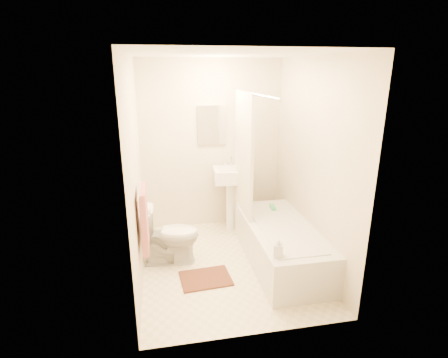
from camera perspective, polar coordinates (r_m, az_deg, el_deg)
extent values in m
plane|color=beige|center=(4.35, 0.63, -13.66)|extent=(2.40, 2.40, 0.00)
plane|color=white|center=(3.72, 0.77, 19.79)|extent=(2.40, 2.40, 0.00)
cube|color=beige|center=(5.02, -2.04, 5.39)|extent=(2.00, 0.02, 2.40)
cube|color=beige|center=(3.80, -14.24, 0.91)|extent=(0.02, 2.40, 2.40)
cube|color=beige|center=(4.18, 14.28, 2.38)|extent=(0.02, 2.40, 2.40)
cube|color=white|center=(4.94, -2.04, 8.75)|extent=(0.40, 0.03, 0.55)
cylinder|color=silver|center=(3.90, 4.89, 13.75)|extent=(0.03, 1.70, 0.03)
cube|color=silver|center=(4.40, 3.24, 3.92)|extent=(0.04, 0.80, 1.55)
cylinder|color=silver|center=(3.59, -13.68, -1.70)|extent=(0.02, 0.60, 0.02)
cube|color=#CC7266|center=(3.71, -12.86, -6.35)|extent=(0.06, 0.45, 0.66)
cylinder|color=white|center=(4.08, -12.65, -5.30)|extent=(0.11, 0.12, 0.12)
imported|color=silver|center=(4.29, -8.96, -9.01)|extent=(0.76, 0.48, 0.70)
cube|color=#4A2B21|center=(4.08, -3.02, -15.89)|extent=(0.58, 0.45, 0.02)
imported|color=white|center=(3.54, 8.87, -11.01)|extent=(0.12, 0.12, 0.20)
cube|color=#3BB66D|center=(4.70, 7.95, -4.60)|extent=(0.08, 0.19, 0.04)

